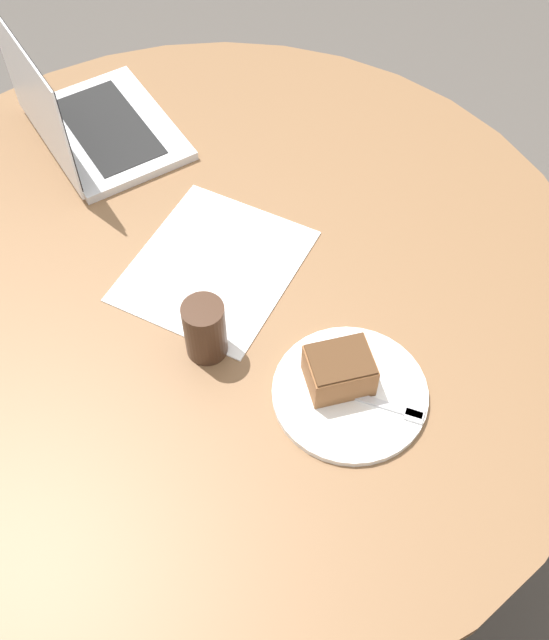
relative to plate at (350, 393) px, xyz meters
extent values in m
plane|color=#4C4742|center=(0.06, 0.32, -0.75)|extent=(12.00, 12.00, 0.00)
cylinder|color=brown|center=(0.06, 0.32, -0.74)|extent=(0.49, 0.49, 0.02)
cylinder|color=brown|center=(0.06, 0.32, -0.38)|extent=(0.09, 0.09, 0.69)
cylinder|color=brown|center=(0.06, 0.32, -0.02)|extent=(1.37, 1.37, 0.03)
cube|color=white|center=(0.09, 0.33, 0.00)|extent=(0.34, 0.30, 0.00)
cylinder|color=white|center=(0.00, 0.00, 0.00)|extent=(0.24, 0.24, 0.01)
cube|color=brown|center=(0.00, 0.02, 0.04)|extent=(0.13, 0.12, 0.06)
cube|color=#4D311C|center=(0.00, 0.02, 0.07)|extent=(0.12, 0.12, 0.00)
cube|color=silver|center=(0.00, -0.03, 0.01)|extent=(0.05, 0.17, 0.00)
cube|color=silver|center=(0.02, -0.10, 0.01)|extent=(0.03, 0.03, 0.00)
cylinder|color=#3D2619|center=(-0.06, 0.23, 0.05)|extent=(0.07, 0.07, 0.11)
cube|color=silver|center=(0.25, 0.71, 0.00)|extent=(0.34, 0.39, 0.02)
cube|color=black|center=(0.25, 0.71, 0.01)|extent=(0.23, 0.30, 0.00)
cube|color=silver|center=(0.14, 0.76, 0.13)|extent=(0.13, 0.30, 0.24)
cube|color=black|center=(0.14, 0.76, 0.13)|extent=(0.13, 0.28, 0.22)
camera|label=1|loc=(-0.54, -0.23, 1.01)|focal=42.00mm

